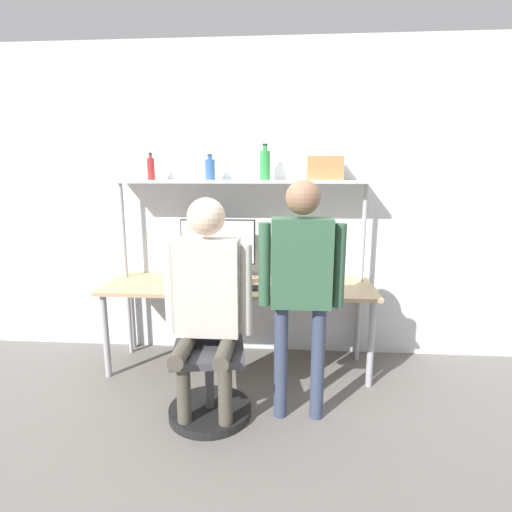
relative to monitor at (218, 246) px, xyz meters
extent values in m
plane|color=slate|center=(0.20, -0.51, -1.01)|extent=(12.00, 12.00, 0.00)
cube|color=silver|center=(0.20, 0.20, 0.34)|extent=(8.00, 0.06, 2.70)
cube|color=tan|center=(0.20, -0.16, -0.30)|extent=(2.20, 0.67, 0.03)
cylinder|color=#A5A5AA|center=(-0.84, -0.43, -0.67)|extent=(0.05, 0.05, 0.69)
cylinder|color=#A5A5AA|center=(1.23, -0.43, -0.67)|extent=(0.05, 0.05, 0.69)
cylinder|color=#A5A5AA|center=(-0.84, 0.11, -0.67)|extent=(0.05, 0.05, 0.69)
cylinder|color=#A5A5AA|center=(1.23, 0.11, -0.67)|extent=(0.05, 0.05, 0.69)
cube|color=silver|center=(0.20, 0.01, 0.54)|extent=(2.09, 0.30, 0.02)
cylinder|color=#B2B2B7|center=(-0.83, 0.01, -0.23)|extent=(0.04, 0.04, 1.56)
cylinder|color=#B2B2B7|center=(1.22, 0.01, -0.23)|extent=(0.04, 0.04, 1.56)
cylinder|color=#333338|center=(0.00, 0.00, -0.28)|extent=(0.23, 0.23, 0.01)
cylinder|color=#333338|center=(0.00, 0.00, -0.21)|extent=(0.06, 0.06, 0.13)
cube|color=#333338|center=(0.00, 0.00, 0.03)|extent=(0.64, 0.01, 0.39)
cube|color=silver|center=(0.00, 0.00, 0.03)|extent=(0.62, 0.02, 0.36)
cube|color=#BCBCC1|center=(0.11, -0.32, -0.28)|extent=(0.28, 0.20, 0.01)
cube|color=black|center=(0.11, -0.33, -0.28)|extent=(0.24, 0.11, 0.00)
cube|color=#BCBCC1|center=(0.11, -0.24, -0.18)|extent=(0.28, 0.07, 0.20)
cube|color=navy|center=(0.11, -0.25, -0.18)|extent=(0.25, 0.06, 0.17)
cube|color=black|center=(0.33, -0.28, -0.28)|extent=(0.07, 0.15, 0.01)
cube|color=black|center=(0.33, -0.28, -0.28)|extent=(0.06, 0.13, 0.00)
cylinder|color=black|center=(0.08, -0.90, -0.98)|extent=(0.56, 0.56, 0.06)
cylinder|color=#4C4C51|center=(0.08, -0.90, -0.76)|extent=(0.06, 0.06, 0.38)
cube|color=#3F3F44|center=(0.08, -0.90, -0.54)|extent=(0.52, 0.52, 0.05)
cube|color=#3F3F44|center=(0.05, -0.69, -0.29)|extent=(0.42, 0.10, 0.45)
cylinder|color=#4C473D|center=(-0.05, -1.07, -0.76)|extent=(0.09, 0.09, 0.49)
cylinder|color=#4C473D|center=(0.21, -1.07, -0.76)|extent=(0.09, 0.09, 0.49)
cylinder|color=#4C473D|center=(-0.05, -1.04, -0.47)|extent=(0.10, 0.38, 0.10)
cylinder|color=#4C473D|center=(0.21, -1.04, -0.47)|extent=(0.10, 0.38, 0.10)
cube|color=beige|center=(0.08, -0.87, -0.11)|extent=(0.41, 0.20, 0.63)
cylinder|color=beige|center=(-0.17, -0.87, -0.13)|extent=(0.08, 0.08, 0.60)
cylinder|color=beige|center=(0.33, -0.87, -0.13)|extent=(0.08, 0.08, 0.60)
sphere|color=beige|center=(0.08, -0.87, 0.34)|extent=(0.24, 0.24, 0.24)
cylinder|color=#38425B|center=(0.55, -0.87, -0.62)|extent=(0.09, 0.09, 0.79)
cylinder|color=#38425B|center=(0.80, -0.87, -0.62)|extent=(0.09, 0.09, 0.79)
cube|color=#33593F|center=(0.68, -0.87, 0.06)|extent=(0.37, 0.20, 0.56)
cylinder|color=#33593F|center=(0.44, -0.87, 0.04)|extent=(0.08, 0.08, 0.53)
cylinder|color=#33593F|center=(0.91, -0.87, 0.04)|extent=(0.08, 0.08, 0.53)
sphere|color=#8C664C|center=(0.68, -0.87, 0.46)|extent=(0.21, 0.21, 0.21)
cylinder|color=maroon|center=(-0.55, 0.01, 0.64)|extent=(0.06, 0.06, 0.18)
cylinder|color=maroon|center=(-0.55, 0.01, 0.75)|extent=(0.03, 0.03, 0.03)
cylinder|color=black|center=(-0.55, 0.01, 0.77)|extent=(0.03, 0.03, 0.01)
cylinder|color=#335999|center=(-0.06, 0.01, 0.63)|extent=(0.08, 0.08, 0.17)
cylinder|color=#335999|center=(-0.06, 0.01, 0.73)|extent=(0.04, 0.04, 0.03)
cylinder|color=black|center=(-0.06, 0.01, 0.75)|extent=(0.04, 0.04, 0.01)
cylinder|color=#2D8C3F|center=(0.40, 0.01, 0.67)|extent=(0.09, 0.09, 0.23)
cylinder|color=#2D8C3F|center=(0.40, 0.01, 0.80)|extent=(0.04, 0.04, 0.04)
cylinder|color=black|center=(0.40, 0.01, 0.83)|extent=(0.04, 0.04, 0.01)
cube|color=#B27A47|center=(0.88, 0.01, 0.65)|extent=(0.28, 0.19, 0.19)
camera|label=1|loc=(0.57, -3.32, 0.61)|focal=28.00mm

